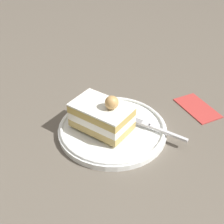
{
  "coord_description": "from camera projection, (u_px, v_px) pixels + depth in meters",
  "views": [
    {
      "loc": [
        -0.34,
        -0.3,
        0.39
      ],
      "look_at": [
        0.01,
        0.0,
        0.05
      ],
      "focal_mm": 52.1,
      "sensor_mm": 36.0,
      "label": 1
    }
  ],
  "objects": [
    {
      "name": "ground_plane",
      "position": [
        109.0,
        135.0,
        0.59
      ],
      "size": [
        2.4,
        2.4,
        0.0
      ],
      "primitive_type": "plane",
      "color": "#5C5449"
    },
    {
      "name": "folded_napkin",
      "position": [
        197.0,
        108.0,
        0.66
      ],
      "size": [
        0.09,
        0.11,
        0.0
      ],
      "primitive_type": "cube",
      "rotation": [
        0.0,
        0.0,
        1.17
      ],
      "color": "#A9332F",
      "rests_on": "ground_plane"
    },
    {
      "name": "dessert_plate",
      "position": [
        112.0,
        129.0,
        0.6
      ],
      "size": [
        0.2,
        0.2,
        0.02
      ],
      "color": "white",
      "rests_on": "ground_plane"
    },
    {
      "name": "fork",
      "position": [
        155.0,
        128.0,
        0.58
      ],
      "size": [
        0.02,
        0.12,
        0.0
      ],
      "color": "silver",
      "rests_on": "dessert_plate"
    },
    {
      "name": "cake_slice",
      "position": [
        102.0,
        116.0,
        0.57
      ],
      "size": [
        0.07,
        0.11,
        0.07
      ],
      "color": "tan",
      "rests_on": "dessert_plate"
    }
  ]
}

